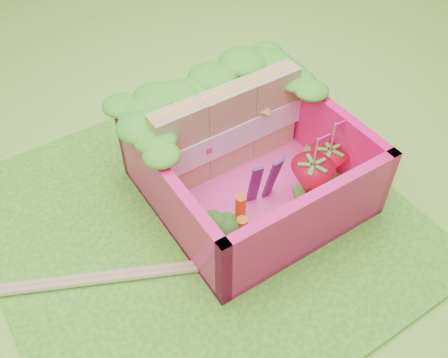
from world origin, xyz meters
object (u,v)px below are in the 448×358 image
strawberry_left (310,181)px  bento_box (250,164)px  sandwich_stack (228,130)px  broccoli (218,230)px  strawberry_right (327,164)px  chopsticks (60,283)px

strawberry_left → bento_box: bearing=134.7°
sandwich_stack → strawberry_left: sandwich_stack is taller
sandwich_stack → strawberry_left: size_ratio=2.22×
broccoli → strawberry_right: (0.96, 0.10, -0.05)m
sandwich_stack → chopsticks: (-1.39, -0.28, -0.34)m
sandwich_stack → broccoli: bearing=-127.9°
broccoli → chopsticks: size_ratio=0.17×
sandwich_stack → strawberry_right: 0.73m
broccoli → strawberry_left: strawberry_left is taller
bento_box → sandwich_stack: (0.00, 0.28, 0.09)m
bento_box → strawberry_left: size_ratio=2.46×
strawberry_right → bento_box: bearing=156.1°
broccoli → chopsticks: (-0.92, 0.32, -0.21)m
chopsticks → strawberry_left: bearing=-9.9°
bento_box → chopsticks: bento_box is taller
sandwich_stack → broccoli: size_ratio=3.47×
bento_box → broccoli: bento_box is taller
strawberry_left → strawberry_right: size_ratio=1.06×
strawberry_right → strawberry_left: bearing=-161.9°
sandwich_stack → strawberry_right: sandwich_stack is taller
strawberry_left → strawberry_right: (0.21, 0.07, -0.01)m
broccoli → strawberry_right: 0.97m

